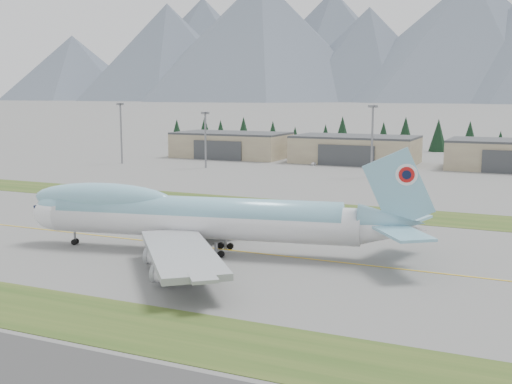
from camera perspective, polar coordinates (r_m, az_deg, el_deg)
The scene contains 11 objects.
ground at distance 115.11m, azimuth -4.24°, elevation -4.98°, with size 7000.00×7000.00×0.00m, color slate.
grass_strip_near at distance 85.05m, azimuth -16.74°, elevation -10.32°, with size 400.00×14.00×0.08m, color #2F4B1B.
grass_strip_far at distance 155.28m, azimuth 3.71°, elevation -1.39°, with size 400.00×18.00×0.08m, color #2F4B1B.
taxiway_line_main at distance 115.11m, azimuth -4.24°, elevation -4.98°, with size 400.00×0.40×0.02m, color yellow.
boeing_747_freighter at distance 111.23m, azimuth -5.20°, elevation -2.18°, with size 72.22×60.93×18.94m.
hangar_left at distance 278.01m, azimuth -2.20°, elevation 4.22°, with size 48.00×26.60×10.80m.
hangar_center at distance 258.30m, azimuth 8.82°, elevation 3.77°, with size 48.00×26.60×10.80m.
floodlight_masts at distance 220.66m, azimuth 5.05°, elevation 5.70°, with size 183.26×8.07×23.65m.
service_vehicle_a at distance 247.85m, azimuth 5.11°, elevation 2.39°, with size 1.37×3.41×1.16m, color white.
service_vehicle_b at distance 227.38m, azimuth 11.26°, elevation 1.68°, with size 1.23×3.50×1.15m, color gold.
conifer_belt at distance 315.04m, azimuth 14.82°, elevation 4.82°, with size 275.89×15.62×16.71m.
Camera 1 is at (53.58, -98.17, 27.22)m, focal length 45.00 mm.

